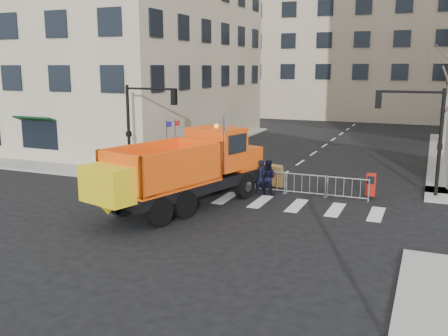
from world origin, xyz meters
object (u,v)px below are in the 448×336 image
at_px(cop_a, 260,177).
at_px(newspaper_box, 371,185).
at_px(plow_truck, 183,168).
at_px(cop_c, 220,171).
at_px(worker, 179,158).
at_px(cop_b, 268,177).

distance_m(cop_a, newspaper_box, 5.48).
height_order(plow_truck, cop_c, plow_truck).
bearing_deg(cop_a, worker, -52.86).
relative_size(cop_b, worker, 1.07).
bearing_deg(worker, cop_c, -57.32).
distance_m(plow_truck, newspaper_box, 9.33).
xyz_separation_m(cop_b, newspaper_box, (4.95, 1.20, -0.19)).
relative_size(cop_b, newspaper_box, 1.62).
height_order(cop_a, newspaper_box, cop_a).
xyz_separation_m(cop_b, cop_c, (-2.62, 0.00, 0.13)).
relative_size(plow_truck, cop_c, 5.53).
xyz_separation_m(cop_c, worker, (-3.91, 2.71, -0.04)).
bearing_deg(cop_c, plow_truck, 55.85).
relative_size(plow_truck, worker, 6.79).
relative_size(cop_b, cop_c, 0.88).
relative_size(cop_a, worker, 1.06).
distance_m(cop_a, worker, 6.71).
xyz_separation_m(cop_a, cop_c, (-2.23, 0.00, 0.14)).
bearing_deg(plow_truck, newspaper_box, -40.74).
bearing_deg(cop_c, cop_b, 148.76).
bearing_deg(plow_truck, cop_a, -16.01).
height_order(plow_truck, newspaper_box, plow_truck).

